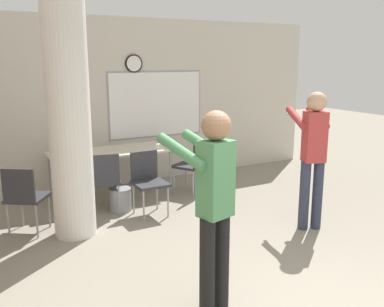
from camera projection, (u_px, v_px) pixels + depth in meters
name	position (u px, v px, depth m)	size (l,w,h in m)	color
wall_back	(113.00, 103.00, 7.16)	(8.00, 0.15, 2.80)	beige
support_pillar	(69.00, 122.00, 5.02)	(0.50, 0.50, 2.80)	silver
folding_table	(110.00, 153.00, 6.62)	(1.85, 0.80, 0.74)	beige
bottle_on_table	(80.00, 148.00, 6.27)	(0.06, 0.06, 0.29)	#1E6B2D
waste_bin	(120.00, 199.00, 6.11)	(0.31, 0.31, 0.33)	gray
chair_table_left	(104.00, 178.00, 5.94)	(0.52, 0.52, 0.87)	#2D2D33
chair_table_right	(193.00, 163.00, 6.81)	(0.60, 0.60, 0.87)	#2D2D33
chair_near_pillar	(25.00, 195.00, 5.21)	(0.61, 0.61, 0.87)	#2D2D33
chair_table_front	(148.00, 178.00, 5.92)	(0.44, 0.44, 0.87)	#2D2D33
person_playing_side	(313.00, 150.00, 5.30)	(0.54, 0.72, 1.75)	#2D3347
person_playing_front	(213.00, 198.00, 3.47)	(0.50, 0.69, 1.74)	black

